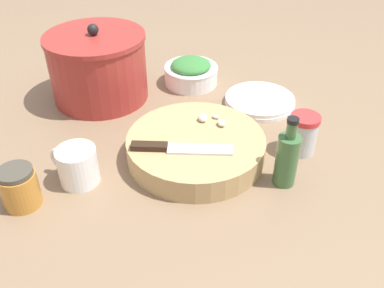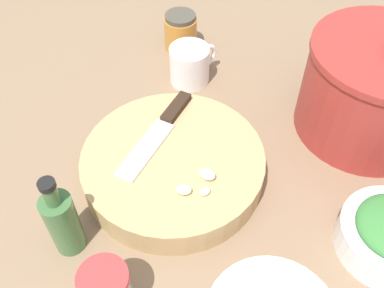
{
  "view_description": "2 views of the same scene",
  "coord_description": "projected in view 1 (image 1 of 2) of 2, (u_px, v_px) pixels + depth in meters",
  "views": [
    {
      "loc": [
        -0.63,
        -0.44,
        0.58
      ],
      "look_at": [
        -0.03,
        -0.03,
        0.05
      ],
      "focal_mm": 40.0,
      "sensor_mm": 36.0,
      "label": 1
    },
    {
      "loc": [
        0.38,
        -0.22,
        0.58
      ],
      "look_at": [
        0.01,
        0.0,
        0.08
      ],
      "focal_mm": 40.0,
      "sensor_mm": 36.0,
      "label": 2
    }
  ],
  "objects": [
    {
      "name": "stock_pot",
      "position": [
        98.0,
        67.0,
        1.11
      ],
      "size": [
        0.26,
        0.26,
        0.2
      ],
      "color": "#9E2D28",
      "rests_on": "ground_plane"
    },
    {
      "name": "coffee_mug",
      "position": [
        77.0,
        166.0,
        0.86
      ],
      "size": [
        0.08,
        0.11,
        0.08
      ],
      "color": "white",
      "rests_on": "ground_plane"
    },
    {
      "name": "garlic_cloves",
      "position": [
        208.0,
        119.0,
        0.96
      ],
      "size": [
        0.05,
        0.08,
        0.02
      ],
      "color": "silver",
      "rests_on": "cutting_board"
    },
    {
      "name": "spice_jar",
      "position": [
        303.0,
        134.0,
        0.93
      ],
      "size": [
        0.06,
        0.06,
        0.09
      ],
      "color": "silver",
      "rests_on": "ground_plane"
    },
    {
      "name": "plate_stack",
      "position": [
        260.0,
        101.0,
        1.12
      ],
      "size": [
        0.18,
        0.18,
        0.02
      ],
      "color": "white",
      "rests_on": "ground_plane"
    },
    {
      "name": "honey_jar",
      "position": [
        19.0,
        187.0,
        0.8
      ],
      "size": [
        0.07,
        0.07,
        0.08
      ],
      "color": "#BC7A2D",
      "rests_on": "ground_plane"
    },
    {
      "name": "oil_bottle",
      "position": [
        287.0,
        158.0,
        0.84
      ],
      "size": [
        0.05,
        0.05,
        0.15
      ],
      "color": "#3D6638",
      "rests_on": "ground_plane"
    },
    {
      "name": "ground_plane",
      "position": [
        189.0,
        151.0,
        0.96
      ],
      "size": [
        5.0,
        5.0,
        0.0
      ],
      "primitive_type": "plane",
      "color": "#7F664C"
    },
    {
      "name": "chef_knife",
      "position": [
        175.0,
        148.0,
        0.88
      ],
      "size": [
        0.13,
        0.19,
        0.01
      ],
      "rotation": [
        0.0,
        0.0,
        3.7
      ],
      "color": "black",
      "rests_on": "cutting_board"
    },
    {
      "name": "herb_bowl",
      "position": [
        191.0,
        72.0,
        1.2
      ],
      "size": [
        0.15,
        0.15,
        0.07
      ],
      "color": "white",
      "rests_on": "ground_plane"
    },
    {
      "name": "cutting_board",
      "position": [
        196.0,
        147.0,
        0.93
      ],
      "size": [
        0.3,
        0.3,
        0.05
      ],
      "color": "tan",
      "rests_on": "ground_plane"
    }
  ]
}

